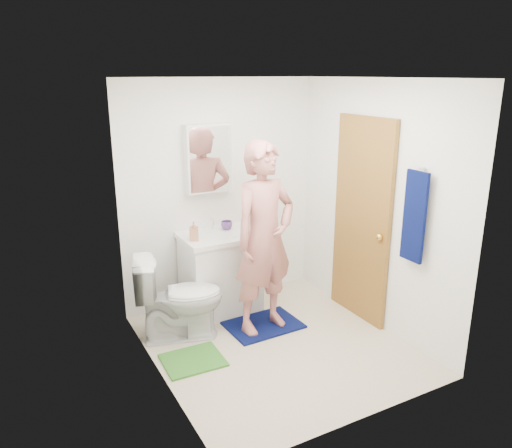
{
  "coord_description": "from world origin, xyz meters",
  "views": [
    {
      "loc": [
        -2.13,
        -3.55,
        2.44
      ],
      "look_at": [
        -0.08,
        0.25,
        1.13
      ],
      "focal_mm": 35.0,
      "sensor_mm": 36.0,
      "label": 1
    }
  ],
  "objects": [
    {
      "name": "towel",
      "position": [
        1.03,
        -0.57,
        1.25
      ],
      "size": [
        0.03,
        0.24,
        0.8
      ],
      "primitive_type": "cube",
      "color": "#071046",
      "rests_on": "wall_right"
    },
    {
      "name": "toothbrush_cup",
      "position": [
        -0.02,
        1.02,
        0.9
      ],
      "size": [
        0.14,
        0.14,
        0.09
      ],
      "primitive_type": "imported",
      "rotation": [
        0.0,
        0.0,
        0.24
      ],
      "color": "#5A397F",
      "rests_on": "countertop"
    },
    {
      "name": "mirror_panel",
      "position": [
        -0.15,
        1.08,
        1.6
      ],
      "size": [
        0.46,
        0.01,
        0.66
      ],
      "primitive_type": "cube",
      "color": "white",
      "rests_on": "wall_back"
    },
    {
      "name": "wall_front",
      "position": [
        0.0,
        -1.21,
        1.2
      ],
      "size": [
        2.2,
        0.02,
        2.4
      ],
      "primitive_type": "cube",
      "color": "white",
      "rests_on": "ground"
    },
    {
      "name": "man",
      "position": [
        0.05,
        0.33,
        0.94
      ],
      "size": [
        0.74,
        0.55,
        1.84
      ],
      "primitive_type": "imported",
      "rotation": [
        0.0,
        0.0,
        0.17
      ],
      "color": "#B46C65",
      "rests_on": "bath_mat"
    },
    {
      "name": "floor",
      "position": [
        0.0,
        0.0,
        -0.01
      ],
      "size": [
        2.2,
        2.4,
        0.02
      ],
      "primitive_type": "cube",
      "color": "beige",
      "rests_on": "ground"
    },
    {
      "name": "door_knob",
      "position": [
        1.03,
        -0.17,
        0.95
      ],
      "size": [
        0.07,
        0.07,
        0.07
      ],
      "primitive_type": "sphere",
      "color": "gold",
      "rests_on": "door"
    },
    {
      "name": "medicine_cabinet",
      "position": [
        -0.15,
        1.14,
        1.6
      ],
      "size": [
        0.5,
        0.12,
        0.7
      ],
      "primitive_type": "cube",
      "color": "white",
      "rests_on": "wall_back"
    },
    {
      "name": "soap_dispenser",
      "position": [
        -0.45,
        0.85,
        0.95
      ],
      "size": [
        0.12,
        0.12,
        0.2
      ],
      "primitive_type": "imported",
      "rotation": [
        0.0,
        0.0,
        -0.39
      ],
      "color": "#B87756",
      "rests_on": "countertop"
    },
    {
      "name": "countertop",
      "position": [
        -0.15,
        0.91,
        0.83
      ],
      "size": [
        0.79,
        0.59,
        0.05
      ],
      "primitive_type": "cube",
      "color": "white",
      "rests_on": "vanity_cabinet"
    },
    {
      "name": "wall_left",
      "position": [
        -1.11,
        0.0,
        1.2
      ],
      "size": [
        0.02,
        2.4,
        2.4
      ],
      "primitive_type": "cube",
      "color": "white",
      "rests_on": "ground"
    },
    {
      "name": "faucet",
      "position": [
        -0.15,
        1.09,
        0.91
      ],
      "size": [
        0.03,
        0.03,
        0.12
      ],
      "primitive_type": "cylinder",
      "color": "silver",
      "rests_on": "countertop"
    },
    {
      "name": "toilet",
      "position": [
        -0.73,
        0.57,
        0.41
      ],
      "size": [
        0.9,
        0.67,
        0.82
      ],
      "primitive_type": "imported",
      "rotation": [
        0.0,
        0.0,
        1.29
      ],
      "color": "white",
      "rests_on": "floor"
    },
    {
      "name": "wall_right",
      "position": [
        1.11,
        0.0,
        1.2
      ],
      "size": [
        0.02,
        2.4,
        2.4
      ],
      "primitive_type": "cube",
      "color": "white",
      "rests_on": "ground"
    },
    {
      "name": "sink_basin",
      "position": [
        -0.15,
        0.91,
        0.84
      ],
      "size": [
        0.4,
        0.4,
        0.03
      ],
      "primitive_type": "cylinder",
      "color": "white",
      "rests_on": "countertop"
    },
    {
      "name": "bath_mat",
      "position": [
        0.07,
        0.37,
        0.01
      ],
      "size": [
        0.73,
        0.53,
        0.02
      ],
      "primitive_type": "cube",
      "rotation": [
        0.0,
        0.0,
        0.03
      ],
      "color": "#071046",
      "rests_on": "floor"
    },
    {
      "name": "towel_hook",
      "position": [
        1.07,
        -0.57,
        1.67
      ],
      "size": [
        0.06,
        0.02,
        0.02
      ],
      "primitive_type": "cylinder",
      "rotation": [
        0.0,
        1.57,
        0.0
      ],
      "color": "silver",
      "rests_on": "wall_right"
    },
    {
      "name": "green_rug",
      "position": [
        -0.79,
        0.11,
        0.01
      ],
      "size": [
        0.53,
        0.45,
        0.02
      ],
      "primitive_type": "cube",
      "rotation": [
        0.0,
        0.0,
        -0.03
      ],
      "color": "#3C852C",
      "rests_on": "floor"
    },
    {
      "name": "ceiling",
      "position": [
        0.0,
        0.0,
        2.41
      ],
      "size": [
        2.2,
        2.4,
        0.02
      ],
      "primitive_type": "cube",
      "color": "white",
      "rests_on": "ground"
    },
    {
      "name": "door",
      "position": [
        1.07,
        0.15,
        1.02
      ],
      "size": [
        0.05,
        0.8,
        2.05
      ],
      "primitive_type": "cube",
      "color": "#A4712D",
      "rests_on": "ground"
    },
    {
      "name": "wall_back",
      "position": [
        0.0,
        1.21,
        1.2
      ],
      "size": [
        2.2,
        0.02,
        2.4
      ],
      "primitive_type": "cube",
      "color": "white",
      "rests_on": "ground"
    },
    {
      "name": "vanity_cabinet",
      "position": [
        -0.15,
        0.91,
        0.4
      ],
      "size": [
        0.75,
        0.55,
        0.8
      ],
      "primitive_type": "cube",
      "color": "white",
      "rests_on": "floor"
    }
  ]
}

